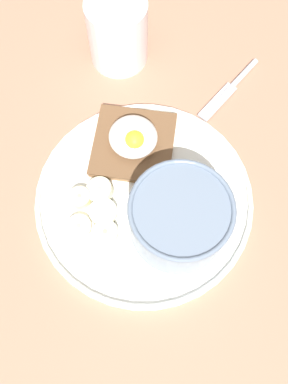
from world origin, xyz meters
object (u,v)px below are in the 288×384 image
object	(u,v)px
oatmeal_bowl	(179,218)
toast_slice	(133,145)
coffee_mug	(118,31)
banana_slice_right	(105,233)
banana_slice_back	(79,227)
banana_slice_left	(80,198)
banana_slice_front	(103,212)
banana_slice_inner	(100,190)
poached_egg	(133,137)
knife	(230,88)

from	to	relation	value
oatmeal_bowl	toast_slice	bearing A→B (deg)	144.08
toast_slice	coffee_mug	distance (cm)	16.12
oatmeal_bowl	banana_slice_right	world-z (taller)	oatmeal_bowl
banana_slice_back	banana_slice_right	distance (cm)	3.33
toast_slice	banana_slice_left	size ratio (longest dim) A/B	3.94
banana_slice_front	banana_slice_left	size ratio (longest dim) A/B	1.28
banana_slice_inner	banana_slice_back	bearing A→B (deg)	-89.10
banana_slice_front	poached_egg	bearing A→B (deg)	96.24
poached_egg	coffee_mug	distance (cm)	15.94
banana_slice_front	banana_slice_inner	distance (cm)	2.88
oatmeal_bowl	banana_slice_back	world-z (taller)	oatmeal_bowl
oatmeal_bowl	banana_slice_left	bearing A→B (deg)	-168.88
poached_egg	banana_slice_left	size ratio (longest dim) A/B	1.85
banana_slice_back	banana_slice_inner	size ratio (longest dim) A/B	0.86
banana_slice_left	oatmeal_bowl	bearing A→B (deg)	11.12
toast_slice	banana_slice_back	world-z (taller)	toast_slice
banana_slice_right	knife	distance (cm)	27.34
toast_slice	poached_egg	bearing A→B (deg)	-50.05
banana_slice_left	knife	bearing A→B (deg)	68.26
banana_slice_back	banana_slice_right	bearing A→B (deg)	13.96
banana_slice_left	banana_slice_right	size ratio (longest dim) A/B	0.91
poached_egg	knife	bearing A→B (deg)	63.78
oatmeal_bowl	banana_slice_left	distance (cm)	12.87
poached_egg	banana_slice_left	xyz separation A→B (cm)	(-2.40, -9.54, -2.17)
banana_slice_left	banana_slice_back	distance (cm)	3.68
banana_slice_left	banana_slice_inner	bearing A→B (deg)	49.49
banana_slice_right	knife	bearing A→B (deg)	79.98
oatmeal_bowl	knife	distance (cm)	22.61
oatmeal_bowl	poached_egg	size ratio (longest dim) A/B	1.90
poached_egg	banana_slice_left	bearing A→B (deg)	-104.13
oatmeal_bowl	knife	bearing A→B (deg)	96.54
banana_slice_back	banana_slice_inner	bearing A→B (deg)	90.90
banana_slice_right	banana_slice_inner	world-z (taller)	banana_slice_inner
oatmeal_bowl	banana_slice_back	size ratio (longest dim) A/B	2.92
banana_slice_back	banana_slice_left	bearing A→B (deg)	118.89
banana_slice_front	knife	size ratio (longest dim) A/B	0.34
poached_egg	banana_slice_right	world-z (taller)	poached_egg
poached_egg	banana_slice_back	xyz separation A→B (cm)	(-0.62, -12.76, -2.36)
coffee_mug	knife	distance (cm)	17.48
poached_egg	knife	distance (cm)	17.01
coffee_mug	banana_slice_inner	bearing A→B (deg)	-67.00
banana_slice_right	oatmeal_bowl	bearing A→B (deg)	33.57
oatmeal_bowl	coffee_mug	distance (cm)	27.75
toast_slice	knife	world-z (taller)	toast_slice
coffee_mug	knife	size ratio (longest dim) A/B	0.77
coffee_mug	banana_slice_right	bearing A→B (deg)	-64.23
oatmeal_bowl	toast_slice	world-z (taller)	oatmeal_bowl
banana_slice_inner	coffee_mug	world-z (taller)	coffee_mug
banana_slice_back	toast_slice	bearing A→B (deg)	87.59
banana_slice_right	banana_slice_inner	size ratio (longest dim) A/B	0.79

